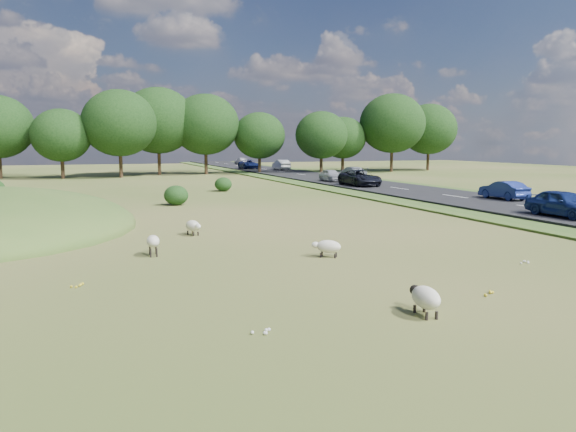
# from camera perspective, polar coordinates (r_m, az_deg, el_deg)

# --- Properties ---
(ground) EXTENTS (160.00, 160.00, 0.00)m
(ground) POSITION_cam_1_polar(r_m,az_deg,el_deg) (40.40, -10.56, 1.22)
(ground) COLOR #38581B
(ground) RESTS_ON ground
(road) EXTENTS (8.00, 150.00, 0.25)m
(road) POSITION_cam_1_polar(r_m,az_deg,el_deg) (56.49, 8.07, 3.14)
(road) COLOR black
(road) RESTS_ON ground
(treeline) EXTENTS (96.28, 14.66, 11.70)m
(treeline) POSITION_cam_1_polar(r_m,az_deg,el_deg) (75.29, -16.10, 8.88)
(treeline) COLOR black
(treeline) RESTS_ON ground
(shrubs) EXTENTS (20.08, 12.13, 1.45)m
(shrubs) POSITION_cam_1_polar(r_m,az_deg,el_deg) (45.89, -17.07, 2.61)
(shrubs) COLOR black
(shrubs) RESTS_ON ground
(sheep_0) EXTENTS (0.55, 1.12, 0.80)m
(sheep_0) POSITION_cam_1_polar(r_m,az_deg,el_deg) (22.02, -13.56, -2.52)
(sheep_0) COLOR beige
(sheep_0) RESTS_ON ground
(sheep_1) EXTENTS (1.12, 0.96, 0.66)m
(sheep_1) POSITION_cam_1_polar(r_m,az_deg,el_deg) (21.20, 4.05, -3.10)
(sheep_1) COLOR beige
(sheep_1) RESTS_ON ground
(sheep_2) EXTENTS (0.77, 1.26, 0.70)m
(sheep_2) POSITION_cam_1_polar(r_m,az_deg,el_deg) (26.54, -9.62, -1.00)
(sheep_2) COLOR beige
(sheep_2) RESTS_ON ground
(sheep_4) EXTENTS (0.67, 1.32, 0.75)m
(sheep_4) POSITION_cam_1_polar(r_m,az_deg,el_deg) (14.50, 13.76, -8.02)
(sheep_4) COLOR beige
(sheep_4) RESTS_ON ground
(car_0) EXTENTS (2.46, 5.33, 1.48)m
(car_0) POSITION_cam_1_polar(r_m,az_deg,el_deg) (53.74, 7.33, 3.86)
(car_0) COLOR black
(car_0) RESTS_ON road
(car_1) EXTENTS (1.76, 4.39, 1.49)m
(car_1) POSITION_cam_1_polar(r_m,az_deg,el_deg) (34.33, 26.18, 1.18)
(car_1) COLOR navy
(car_1) RESTS_ON road
(car_2) EXTENTS (2.35, 5.10, 1.42)m
(car_2) POSITION_cam_1_polar(r_m,az_deg,el_deg) (88.88, -4.01, 5.27)
(car_2) COLOR navy
(car_2) RESTS_ON road
(car_3) EXTENTS (1.53, 3.80, 1.29)m
(car_3) POSITION_cam_1_polar(r_m,az_deg,el_deg) (59.67, 4.40, 4.15)
(car_3) COLOR #B3B6BB
(car_3) RESTS_ON road
(car_4) EXTENTS (1.98, 4.88, 1.42)m
(car_4) POSITION_cam_1_polar(r_m,az_deg,el_deg) (63.77, 6.49, 4.39)
(car_4) COLOR #9EA1A5
(car_4) RESTS_ON road
(car_5) EXTENTS (1.39, 3.98, 1.31)m
(car_5) POSITION_cam_1_polar(r_m,az_deg,el_deg) (43.43, 21.07, 2.47)
(car_5) COLOR navy
(car_5) RESTS_ON road
(car_6) EXTENTS (1.79, 4.40, 1.28)m
(car_6) POSITION_cam_1_polar(r_m,az_deg,el_deg) (107.45, -4.78, 5.59)
(car_6) COLOR silver
(car_6) RESTS_ON road
(car_7) EXTENTS (1.58, 4.52, 1.49)m
(car_7) POSITION_cam_1_polar(r_m,az_deg,el_deg) (85.70, -0.70, 5.23)
(car_7) COLOR white
(car_7) RESTS_ON road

